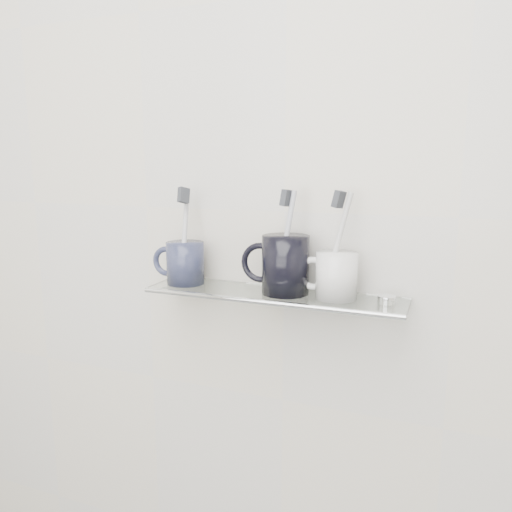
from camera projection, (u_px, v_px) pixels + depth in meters
The scene contains 18 objects.
wall_back at pixel (284, 212), 0.98m from camera, with size 2.50×2.50×0.00m, color beige.
shelf_glass at pixel (273, 295), 0.95m from camera, with size 0.50×0.12×0.01m, color silver.
shelf_rail at pixel (263, 302), 0.90m from camera, with size 0.01×0.01×0.50m, color silver.
bracket_left at pixel (189, 285), 1.08m from camera, with size 0.02×0.02×0.03m, color silver.
bracket_right at pixel (388, 305), 0.92m from camera, with size 0.02×0.02×0.03m, color silver.
mug_left at pixel (185, 263), 1.02m from camera, with size 0.08×0.08×0.09m, color #1A2136.
mug_left_handle at pixel (167, 261), 1.04m from camera, with size 0.06×0.06×0.01m, color #1A2136.
toothbrush_left at pixel (185, 235), 1.01m from camera, with size 0.01×0.01×0.19m, color #BBBBBD.
bristles_left at pixel (184, 195), 1.00m from camera, with size 0.01×0.02×0.03m, color #303339.
mug_center at pixel (286, 265), 0.94m from camera, with size 0.09×0.09×0.11m, color black.
mug_center_handle at pixel (260, 263), 0.96m from camera, with size 0.08×0.08×0.01m, color black.
toothbrush_center at pixel (286, 241), 0.93m from camera, with size 0.01×0.01×0.19m, color silver.
bristles_center at pixel (286, 198), 0.92m from camera, with size 0.01×0.02×0.03m, color #303339.
mug_right at pixel (336, 275), 0.91m from camera, with size 0.08×0.08×0.09m, color white.
mug_right_handle at pixel (313, 273), 0.92m from camera, with size 0.06×0.06×0.01m, color white.
toothbrush_right at pixel (337, 244), 0.90m from camera, with size 0.01×0.01×0.19m, color silver.
bristles_right at pixel (339, 199), 0.88m from camera, with size 0.01×0.02×0.03m, color #303339.
chrome_cap at pixel (387, 299), 0.88m from camera, with size 0.03×0.03×0.01m, color silver.
Camera 1 is at (0.31, 0.17, 1.34)m, focal length 35.00 mm.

